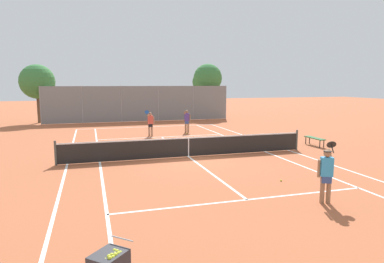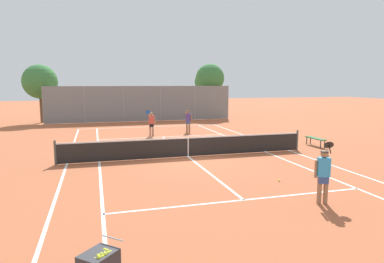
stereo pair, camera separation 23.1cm
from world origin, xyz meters
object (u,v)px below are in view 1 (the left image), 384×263
object	(u,v)px
loose_tennis_ball_0	(281,180)
tree_behind_right	(206,79)
player_near_side	(326,172)
loose_tennis_ball_1	(164,139)
tree_behind_left	(36,83)
player_far_left	(150,122)
loose_tennis_ball_4	(187,133)
player_far_right	(187,120)
courtside_bench	(315,139)
tennis_net	(189,146)
loose_tennis_ball_2	(136,153)
loose_tennis_ball_3	(153,138)

from	to	relation	value
loose_tennis_ball_0	tree_behind_right	distance (m)	23.61
player_near_side	loose_tennis_ball_1	size ratio (longest dim) A/B	26.88
loose_tennis_ball_1	tree_behind_left	size ratio (longest dim) A/B	0.01
player_far_left	loose_tennis_ball_4	distance (m)	2.77
player_far_right	courtside_bench	world-z (taller)	player_far_right
loose_tennis_ball_1	tree_behind_right	bearing A→B (deg)	60.45
tennis_net	player_far_right	size ratio (longest dim) A/B	7.50
loose_tennis_ball_0	loose_tennis_ball_1	xyz separation A→B (m)	(-2.17, 10.13, 0.00)
loose_tennis_ball_4	tree_behind_left	bearing A→B (deg)	136.47
loose_tennis_ball_2	loose_tennis_ball_4	world-z (taller)	same
player_near_side	player_far_right	bearing A→B (deg)	89.61
player_far_left	loose_tennis_ball_0	bearing A→B (deg)	-77.29
player_near_side	player_far_right	size ratio (longest dim) A/B	1.11
courtside_bench	player_far_left	bearing A→B (deg)	143.31
loose_tennis_ball_2	player_far_right	bearing A→B (deg)	55.10
tennis_net	loose_tennis_ball_1	xyz separation A→B (m)	(-0.12, 5.18, -0.48)
loose_tennis_ball_4	tree_behind_left	xyz separation A→B (m)	(-10.85, 10.31, 3.54)
tennis_net	loose_tennis_ball_0	xyz separation A→B (m)	(2.04, -4.95, -0.48)
player_near_side	courtside_bench	size ratio (longest dim) A/B	1.18
player_near_side	tree_behind_left	world-z (taller)	tree_behind_left
tennis_net	loose_tennis_ball_4	xyz separation A→B (m)	(1.96, 7.31, -0.48)
loose_tennis_ball_0	tennis_net	bearing A→B (deg)	112.46
loose_tennis_ball_4	tree_behind_right	xyz separation A→B (m)	(5.07, 10.49, 3.89)
courtside_bench	tree_behind_right	bearing A→B (deg)	92.04
loose_tennis_ball_3	tree_behind_left	world-z (taller)	tree_behind_left
loose_tennis_ball_3	loose_tennis_ball_4	distance (m)	3.04
loose_tennis_ball_2	loose_tennis_ball_3	world-z (taller)	same
tennis_net	tree_behind_right	world-z (taller)	tree_behind_right
loose_tennis_ball_4	player_far_left	bearing A→B (deg)	-172.10
tennis_net	loose_tennis_ball_4	world-z (taller)	tennis_net
loose_tennis_ball_2	loose_tennis_ball_4	distance (m)	7.15
loose_tennis_ball_1	loose_tennis_ball_2	distance (m)	4.22
player_far_right	loose_tennis_ball_2	size ratio (longest dim) A/B	24.24
tennis_net	player_far_right	xyz separation A→B (m)	(2.18, 7.99, 0.40)
loose_tennis_ball_3	tree_behind_left	xyz separation A→B (m)	(-8.22, 11.83, 3.54)
loose_tennis_ball_1	courtside_bench	bearing A→B (deg)	-29.55
loose_tennis_ball_2	tennis_net	bearing A→B (deg)	-34.23
player_near_side	loose_tennis_ball_2	xyz separation A→B (m)	(-4.38, 8.87, -0.89)
player_near_side	tennis_net	bearing A→B (deg)	105.91
tree_behind_right	courtside_bench	bearing A→B (deg)	-87.96
loose_tennis_ball_3	loose_tennis_ball_4	world-z (taller)	same
loose_tennis_ball_3	tree_behind_left	distance (m)	14.83
tennis_net	tree_behind_right	size ratio (longest dim) A/B	2.19
courtside_bench	tree_behind_right	xyz separation A→B (m)	(-0.61, 17.02, 3.52)
player_near_side	tree_behind_left	xyz separation A→B (m)	(-10.98, 24.92, 2.65)
loose_tennis_ball_4	courtside_bench	xyz separation A→B (m)	(5.68, -6.53, 0.38)
player_far_left	loose_tennis_ball_0	distance (m)	12.22
player_far_left	tree_behind_left	size ratio (longest dim) A/B	0.34
player_near_side	player_far_left	distance (m)	14.51
courtside_bench	loose_tennis_ball_3	bearing A→B (deg)	148.92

